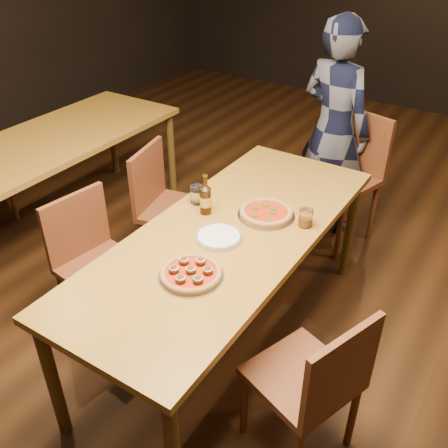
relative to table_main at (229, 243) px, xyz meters
The scene contains 14 objects.
ground 0.68m from the table_main, ahead, with size 9.00×9.00×0.00m, color black.
table_main is the anchor object (origin of this frame).
table_left 1.73m from the table_main, 169.99° to the left, with size 0.80×2.00×0.75m.
chair_main_nw 0.76m from the table_main, 156.12° to the right, with size 0.40×0.40×0.86m, color brown, non-canonical shape.
chair_main_sw 0.82m from the table_main, 148.36° to the left, with size 0.42×0.42×0.90m, color brown, non-canonical shape.
chair_main_e 0.76m from the table_main, 31.86° to the right, with size 0.40×0.40×0.87m, color brown, non-canonical shape.
chair_end 1.33m from the table_main, 85.76° to the left, with size 0.46×0.46×0.98m, color brown, non-canonical shape.
pizza_meatball 0.41m from the table_main, 82.71° to the right, with size 0.29×0.29×0.05m.
pizza_margherita 0.26m from the table_main, 69.29° to the left, with size 0.30×0.30×0.04m.
plate_stack 0.12m from the table_main, 95.09° to the right, with size 0.23×0.23×0.02m, color white.
beer_bottle 0.26m from the table_main, 157.79° to the left, with size 0.06×0.06×0.22m.
water_glass 0.36m from the table_main, 153.82° to the left, with size 0.08×0.08×0.10m, color white.
amber_glass 0.41m from the table_main, 40.43° to the left, with size 0.07×0.07×0.09m, color #A15312.
diner 1.49m from the table_main, 91.81° to the left, with size 0.57×0.38×1.57m, color black.
Camera 1 is at (1.11, -1.78, 2.15)m, focal length 40.00 mm.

